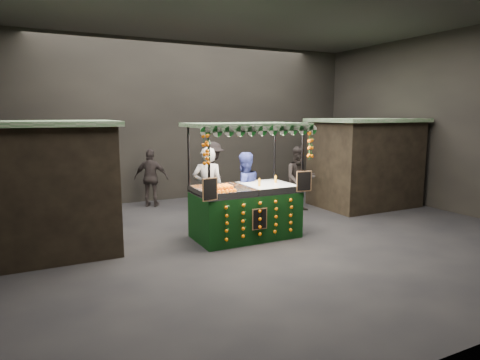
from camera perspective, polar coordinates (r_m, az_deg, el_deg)
name	(u,v)px	position (r m, az deg, el deg)	size (l,w,h in m)	color
ground	(260,237)	(9.38, 2.81, -7.84)	(12.00, 12.00, 0.00)	black
market_hall	(262,83)	(9.00, 2.98, 13.23)	(12.10, 10.10, 5.05)	black
neighbour_stall_left	(38,188)	(8.93, -26.09, -1.00)	(3.00, 2.20, 2.60)	black
neighbour_stall_right	(365,162)	(12.90, 16.79, 2.36)	(3.00, 2.20, 2.60)	black
juice_stall	(247,203)	(9.16, 0.92, -3.16)	(2.62, 1.54, 2.54)	black
vendor_grey	(208,188)	(9.87, -4.46, -1.13)	(0.84, 0.71, 1.97)	gray
vendor_blue	(244,190)	(10.02, 0.55, -1.36)	(0.91, 0.72, 1.83)	navy
shopper_0	(78,197)	(9.82, -21.45, -2.23)	(0.72, 0.53, 1.82)	black
shopper_1	(300,179)	(11.86, 8.21, 0.17)	(1.09, 0.99, 1.83)	black
shopper_2	(151,178)	(12.54, -12.12, 0.29)	(1.08, 0.85, 1.72)	#2C2524
shopper_3	(213,174)	(12.35, -3.77, 0.82)	(1.35, 1.41, 1.92)	#282221
shopper_4	(54,186)	(11.65, -24.25, -0.81)	(0.90, 0.62, 1.78)	#2D2724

